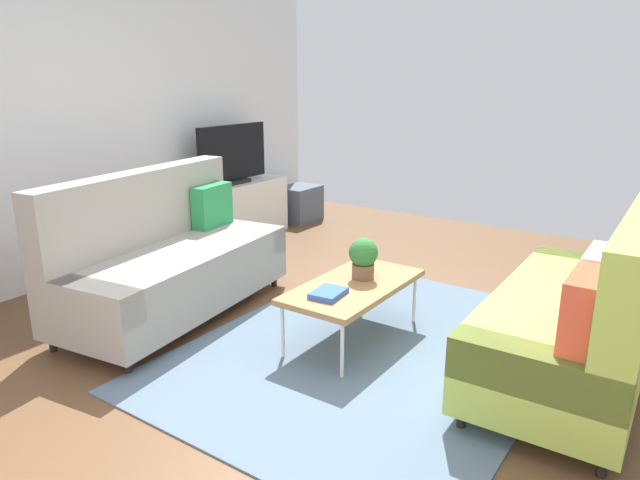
{
  "coord_description": "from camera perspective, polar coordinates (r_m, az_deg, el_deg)",
  "views": [
    {
      "loc": [
        -3.0,
        -1.92,
        1.81
      ],
      "look_at": [
        0.28,
        0.35,
        0.65
      ],
      "focal_mm": 32.25,
      "sensor_mm": 36.0,
      "label": 1
    }
  ],
  "objects": [
    {
      "name": "couch_green",
      "position": [
        3.75,
        24.76,
        -6.65
      ],
      "size": [
        1.92,
        0.88,
        1.1
      ],
      "rotation": [
        0.0,
        0.0,
        0.02
      ],
      "color": "#A3BC4C",
      "rests_on": "ground_plane"
    },
    {
      "name": "table_book_0",
      "position": [
        3.74,
        0.84,
        -5.3
      ],
      "size": [
        0.26,
        0.2,
        0.04
      ],
      "primitive_type": "cube",
      "rotation": [
        0.0,
        0.0,
        0.1
      ],
      "color": "#3359B2",
      "rests_on": "coffee_table"
    },
    {
      "name": "bottle_0",
      "position": [
        6.14,
        -11.0,
        5.85
      ],
      "size": [
        0.04,
        0.04,
        0.19
      ],
      "primitive_type": "cylinder",
      "color": "#262626",
      "rests_on": "tv_console"
    },
    {
      "name": "area_rug",
      "position": [
        4.0,
        5.35,
        -10.67
      ],
      "size": [
        2.9,
        2.2,
        0.01
      ],
      "primitive_type": "cube",
      "color": "slate",
      "rests_on": "ground_plane"
    },
    {
      "name": "wall_far",
      "position": [
        5.6,
        -23.25,
        11.25
      ],
      "size": [
        6.4,
        0.12,
        2.9
      ],
      "primitive_type": "cube",
      "color": "silver",
      "rests_on": "ground_plane"
    },
    {
      "name": "tv_console",
      "position": [
        6.53,
        -8.55,
        2.84
      ],
      "size": [
        1.4,
        0.44,
        0.64
      ],
      "primitive_type": "cube",
      "color": "silver",
      "rests_on": "ground_plane"
    },
    {
      "name": "coffee_table",
      "position": [
        3.97,
        3.34,
        -4.7
      ],
      "size": [
        1.1,
        0.56,
        0.42
      ],
      "color": "#9E7042",
      "rests_on": "ground_plane"
    },
    {
      "name": "storage_trunk",
      "position": [
        7.31,
        -2.05,
        3.64
      ],
      "size": [
        0.52,
        0.4,
        0.44
      ],
      "primitive_type": "cube",
      "color": "#4C5666",
      "rests_on": "ground_plane"
    },
    {
      "name": "ground_plane",
      "position": [
        3.99,
        1.92,
        -10.73
      ],
      "size": [
        7.68,
        7.68,
        0.0
      ],
      "primitive_type": "plane",
      "color": "brown"
    },
    {
      "name": "vase_0",
      "position": [
        6.09,
        -12.79,
        5.46
      ],
      "size": [
        0.12,
        0.12,
        0.15
      ],
      "primitive_type": "cylinder",
      "color": "#4C72B2",
      "rests_on": "tv_console"
    },
    {
      "name": "potted_plant",
      "position": [
        4.02,
        4.32,
        -1.68
      ],
      "size": [
        0.2,
        0.2,
        0.29
      ],
      "color": "brown",
      "rests_on": "coffee_table"
    },
    {
      "name": "couch_beige",
      "position": [
        4.56,
        -14.79,
        -1.81
      ],
      "size": [
        1.99,
        1.08,
        1.1
      ],
      "rotation": [
        0.0,
        0.0,
        3.27
      ],
      "color": "gray",
      "rests_on": "ground_plane"
    },
    {
      "name": "tv",
      "position": [
        6.41,
        -8.66,
        8.33
      ],
      "size": [
        1.0,
        0.2,
        0.64
      ],
      "color": "black",
      "rests_on": "tv_console"
    }
  ]
}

